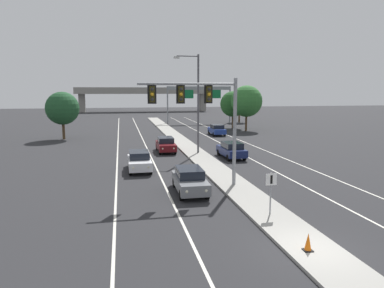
{
  "coord_description": "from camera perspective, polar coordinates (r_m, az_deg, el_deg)",
  "views": [
    {
      "loc": [
        -7.55,
        -12.32,
        6.5
      ],
      "look_at": [
        -3.2,
        9.12,
        3.2
      ],
      "focal_mm": 32.89,
      "sensor_mm": 36.0,
      "label": 1
    }
  ],
  "objects": [
    {
      "name": "edge_stripe_right",
      "position": [
        40.94,
        11.01,
        -0.71
      ],
      "size": [
        0.14,
        100.0,
        0.01
      ],
      "primitive_type": "cube",
      "color": "silver",
      "rests_on": "ground"
    },
    {
      "name": "car_receding_blue",
      "position": [
        52.5,
        4.04,
        2.34
      ],
      "size": [
        1.87,
        4.49,
        1.58
      ],
      "color": "navy",
      "rests_on": "ground"
    },
    {
      "name": "car_oncoming_white",
      "position": [
        29.33,
        -8.54,
        -2.69
      ],
      "size": [
        1.82,
        4.47,
        1.58
      ],
      "color": "silver",
      "rests_on": "ground"
    },
    {
      "name": "car_oncoming_darkred",
      "position": [
        37.95,
        -4.29,
        -0.06
      ],
      "size": [
        1.85,
        4.48,
        1.58
      ],
      "color": "#5B0F14",
      "rests_on": "ground"
    },
    {
      "name": "overpass_bridge",
      "position": [
        114.16,
        -7.76,
        8.13
      ],
      "size": [
        42.4,
        6.4,
        7.65
      ],
      "color": "gray",
      "rests_on": "ground"
    },
    {
      "name": "overhead_signal_mast",
      "position": [
        23.08,
        1.74,
        5.94
      ],
      "size": [
        6.55,
        0.44,
        7.2
      ],
      "color": "gray",
      "rests_on": "median_island"
    },
    {
      "name": "traffic_cone_median_nose",
      "position": [
        15.33,
        18.31,
        -14.88
      ],
      "size": [
        0.36,
        0.36,
        0.74
      ],
      "color": "black",
      "rests_on": "median_island"
    },
    {
      "name": "tree_far_right_a",
      "position": [
        58.64,
        8.85,
        6.87
      ],
      "size": [
        5.14,
        5.14,
        7.44
      ],
      "color": "#4C3823",
      "rests_on": "ground"
    },
    {
      "name": "tree_far_left_c",
      "position": [
        50.72,
        -20.28,
        5.45
      ],
      "size": [
        4.45,
        4.45,
        6.44
      ],
      "color": "#4C3823",
      "rests_on": "ground"
    },
    {
      "name": "median_sign_post",
      "position": [
        18.73,
        12.68,
        -6.85
      ],
      "size": [
        0.6,
        0.1,
        2.2
      ],
      "color": "gray",
      "rests_on": "median_island"
    },
    {
      "name": "car_oncoming_grey",
      "position": [
        22.76,
        -0.36,
        -5.87
      ],
      "size": [
        1.88,
        4.5,
        1.58
      ],
      "color": "slate",
      "rests_on": "ground"
    },
    {
      "name": "median_island",
      "position": [
        31.89,
        2.47,
        -3.05
      ],
      "size": [
        2.4,
        110.0,
        0.15
      ],
      "primitive_type": "cube",
      "color": "#9E9B93",
      "rests_on": "ground"
    },
    {
      "name": "edge_stripe_left",
      "position": [
        37.88,
        -11.98,
        -1.49
      ],
      "size": [
        0.14,
        100.0,
        0.01
      ],
      "primitive_type": "cube",
      "color": "silver",
      "rests_on": "ground"
    },
    {
      "name": "ground_plane",
      "position": [
        15.84,
        18.99,
        -16.13
      ],
      "size": [
        260.0,
        260.0,
        0.0
      ],
      "primitive_type": "plane",
      "color": "#28282B"
    },
    {
      "name": "lane_stripe_oncoming_center",
      "position": [
        37.98,
        -7.0,
        -1.34
      ],
      "size": [
        0.14,
        100.0,
        0.01
      ],
      "primitive_type": "cube",
      "color": "silver",
      "rests_on": "ground"
    },
    {
      "name": "highway_sign_gantry",
      "position": [
        71.87,
        1.2,
        8.3
      ],
      "size": [
        13.28,
        0.42,
        7.5
      ],
      "color": "gray",
      "rests_on": "ground"
    },
    {
      "name": "tree_far_right_b",
      "position": [
        62.53,
        6.67,
        6.45
      ],
      "size": [
        4.5,
        4.5,
        6.51
      ],
      "color": "#4C3823",
      "rests_on": "ground"
    },
    {
      "name": "lane_stripe_receding_center",
      "position": [
        39.81,
        6.61,
        -0.87
      ],
      "size": [
        0.14,
        100.0,
        0.01
      ],
      "primitive_type": "cube",
      "color": "silver",
      "rests_on": "ground"
    },
    {
      "name": "street_lamp_median",
      "position": [
        36.03,
        0.66,
        7.45
      ],
      "size": [
        2.58,
        0.28,
        10.0
      ],
      "color": "#4C4C51",
      "rests_on": "median_island"
    },
    {
      "name": "car_receding_navy",
      "position": [
        34.6,
        6.41,
        -0.93
      ],
      "size": [
        1.91,
        4.5,
        1.58
      ],
      "color": "#141E4C",
      "rests_on": "ground"
    },
    {
      "name": "tree_far_right_c",
      "position": [
        74.29,
        7.7,
        6.37
      ],
      "size": [
        3.97,
        3.97,
        5.74
      ],
      "color": "#4C3823",
      "rests_on": "ground"
    }
  ]
}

